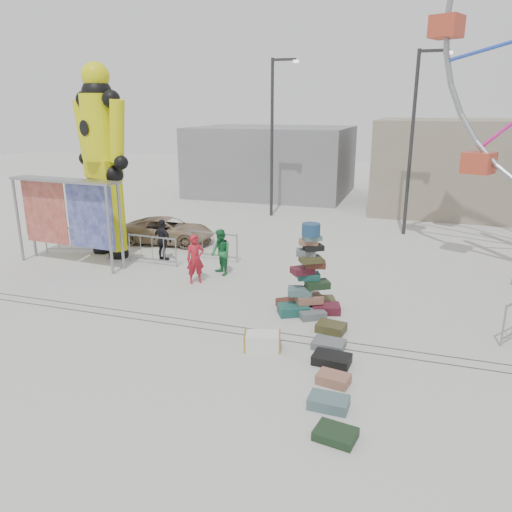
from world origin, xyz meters
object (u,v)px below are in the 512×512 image
(lamp_post_right, at_px, (414,135))
(banner_scaffold, at_px, (66,201))
(lamp_post_left, at_px, (274,131))
(barricade_dummy_c, at_px, (214,246))
(crash_test_dummy, at_px, (102,155))
(pedestrian_black, at_px, (163,240))
(barricade_dummy_a, at_px, (71,240))
(steamer_trunk, at_px, (262,341))
(barricade_dummy_b, at_px, (152,250))
(parked_suv, at_px, (167,230))
(suitcase_tower, at_px, (308,287))
(pedestrian_red, at_px, (195,259))
(pedestrian_green, at_px, (221,252))

(lamp_post_right, bearing_deg, banner_scaffold, -143.18)
(lamp_post_left, distance_m, barricade_dummy_c, 9.36)
(crash_test_dummy, bearing_deg, banner_scaffold, -89.39)
(pedestrian_black, bearing_deg, barricade_dummy_c, -137.69)
(barricade_dummy_a, distance_m, pedestrian_black, 4.01)
(steamer_trunk, relative_size, barricade_dummy_c, 0.44)
(barricade_dummy_b, height_order, parked_suv, parked_suv)
(banner_scaffold, relative_size, barricade_dummy_a, 2.23)
(barricade_dummy_b, distance_m, barricade_dummy_c, 2.31)
(lamp_post_left, height_order, barricade_dummy_b, lamp_post_left)
(lamp_post_left, distance_m, barricade_dummy_b, 10.66)
(banner_scaffold, bearing_deg, suitcase_tower, -5.28)
(lamp_post_left, height_order, parked_suv, lamp_post_left)
(pedestrian_red, relative_size, pedestrian_black, 1.03)
(crash_test_dummy, height_order, steamer_trunk, crash_test_dummy)
(lamp_post_right, xyz_separation_m, lamp_post_left, (-7.00, 2.00, 0.00))
(crash_test_dummy, xyz_separation_m, barricade_dummy_a, (-1.61, -0.32, -3.38))
(lamp_post_left, xyz_separation_m, banner_scaffold, (-4.67, -10.74, -2.08))
(barricade_dummy_c, bearing_deg, crash_test_dummy, -165.64)
(lamp_post_right, height_order, crash_test_dummy, lamp_post_right)
(pedestrian_red, xyz_separation_m, pedestrian_green, (0.49, 1.04, -0.01))
(steamer_trunk, relative_size, parked_suv, 0.22)
(lamp_post_right, xyz_separation_m, pedestrian_red, (-6.42, -9.13, -3.66))
(crash_test_dummy, distance_m, pedestrian_green, 6.07)
(suitcase_tower, bearing_deg, crash_test_dummy, 135.59)
(barricade_dummy_a, height_order, pedestrian_green, pedestrian_green)
(barricade_dummy_a, distance_m, parked_suv, 3.95)
(lamp_post_left, height_order, pedestrian_red, lamp_post_left)
(suitcase_tower, relative_size, banner_scaffold, 0.58)
(barricade_dummy_a, bearing_deg, pedestrian_green, -22.65)
(pedestrian_green, relative_size, parked_suv, 0.41)
(crash_test_dummy, xyz_separation_m, banner_scaffold, (-0.61, -1.58, -1.53))
(lamp_post_left, height_order, pedestrian_green, lamp_post_left)
(lamp_post_right, height_order, lamp_post_left, same)
(barricade_dummy_a, distance_m, pedestrian_green, 6.77)
(lamp_post_right, bearing_deg, parked_suv, -153.52)
(lamp_post_left, bearing_deg, lamp_post_right, -15.95)
(barricade_dummy_c, bearing_deg, barricade_dummy_b, -141.99)
(parked_suv, bearing_deg, pedestrian_black, -160.90)
(barricade_dummy_c, bearing_deg, parked_suv, 155.28)
(pedestrian_red, relative_size, parked_suv, 0.42)
(steamer_trunk, height_order, barricade_dummy_c, barricade_dummy_c)
(steamer_trunk, xyz_separation_m, pedestrian_black, (-5.81, 5.80, 0.60))
(parked_suv, bearing_deg, pedestrian_red, -147.29)
(steamer_trunk, distance_m, parked_suv, 10.66)
(crash_test_dummy, bearing_deg, barricade_dummy_c, 30.77)
(suitcase_tower, bearing_deg, pedestrian_red, 139.31)
(crash_test_dummy, relative_size, banner_scaffold, 1.67)
(suitcase_tower, relative_size, pedestrian_red, 1.57)
(lamp_post_right, relative_size, barricade_dummy_c, 4.00)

